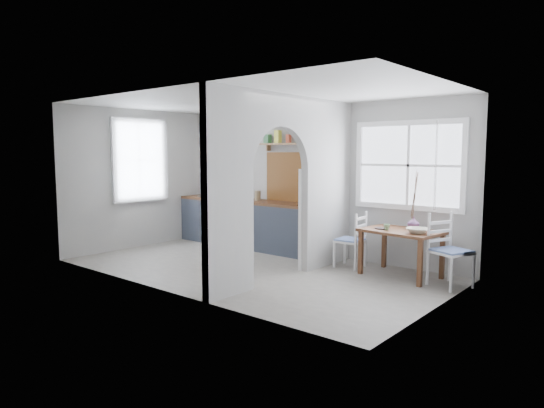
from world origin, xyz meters
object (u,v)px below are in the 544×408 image
Objects in this scene: dining_table at (401,253)px; vase at (413,223)px; chair_left at (350,240)px; chair_right at (451,250)px; kettle at (321,198)px.

vase reaches higher than dining_table.
dining_table is 0.86m from chair_left.
dining_table is at bearing 83.80° from chair_left.
chair_left is 1.62m from chair_right.
kettle reaches higher than chair_left.
kettle is (-2.28, 0.27, 0.54)m from chair_right.
chair_left is (-0.86, 0.02, 0.10)m from dining_table.
chair_right is at bearing 81.30° from chair_left.
chair_right is 5.56× the size of vase.
kettle reaches higher than vase.
chair_right is 3.68× the size of kettle.
chair_left is 0.91m from kettle.
vase is at bearing 97.13° from chair_left.
vase is (-0.67, 0.31, 0.28)m from chair_right.
kettle is at bearing -178.72° from vase.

